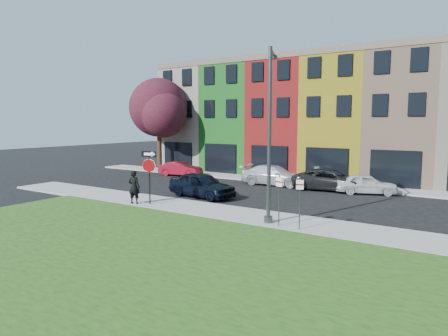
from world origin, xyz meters
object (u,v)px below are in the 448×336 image
Objects in this scene: street_lamp at (270,136)px; sedan_near at (202,185)px; stop_sign at (149,166)px; man at (134,187)px.

sedan_near is at bearing 129.91° from street_lamp.
street_lamp is (7.54, 0.12, 1.88)m from stop_sign.
stop_sign is 1.52m from man.
man is 0.24× the size of street_lamp.
stop_sign is 0.38× the size of street_lamp.
street_lamp reaches higher than sedan_near.
sedan_near is at bearing 73.54° from stop_sign.
sedan_near is at bearing -130.11° from man.
man is 8.94m from street_lamp.
man is (-0.84, -0.38, -1.21)m from stop_sign.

